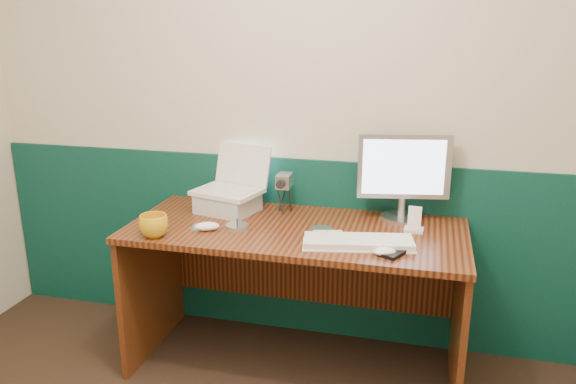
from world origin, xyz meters
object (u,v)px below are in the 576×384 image
(keyboard, at_px, (358,243))
(camcorder, at_px, (284,191))
(desk, at_px, (295,299))
(mug, at_px, (154,226))
(laptop, at_px, (227,169))
(monitor, at_px, (403,176))

(keyboard, relative_size, camcorder, 2.15)
(desk, height_order, keyboard, keyboard)
(desk, distance_m, mug, 0.78)
(desk, height_order, camcorder, camcorder)
(desk, distance_m, camcorder, 0.54)
(desk, height_order, laptop, laptop)
(monitor, xyz_separation_m, camcorder, (-0.59, -0.03, -0.11))
(keyboard, bearing_deg, mug, 176.51)
(keyboard, height_order, mug, mug)
(laptop, bearing_deg, camcorder, 27.75)
(monitor, relative_size, mug, 3.36)
(keyboard, bearing_deg, desk, 143.20)
(laptop, relative_size, mug, 2.43)
(desk, relative_size, monitor, 3.62)
(monitor, relative_size, keyboard, 0.93)
(desk, distance_m, monitor, 0.80)
(mug, bearing_deg, laptop, 64.50)
(monitor, bearing_deg, keyboard, -122.58)
(keyboard, bearing_deg, camcorder, 128.46)
(laptop, distance_m, monitor, 0.88)
(mug, xyz_separation_m, camcorder, (0.49, 0.49, 0.06))
(laptop, bearing_deg, desk, -5.92)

